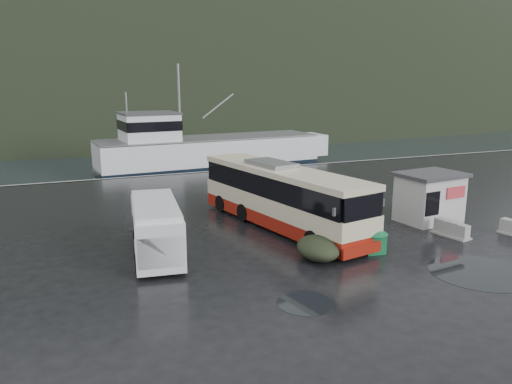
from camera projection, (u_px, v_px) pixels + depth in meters
name	position (u px, v px, depth m)	size (l,w,h in m)	color
ground	(290.00, 243.00, 24.39)	(160.00, 160.00, 0.00)	black
harbor_water	(97.00, 112.00, 123.83)	(300.00, 180.00, 0.02)	black
quay_edge	(187.00, 173.00, 42.47)	(160.00, 0.60, 1.50)	#999993
headland	(93.00, 95.00, 254.05)	(780.00, 540.00, 570.00)	black
coach_bus	(282.00, 226.00, 27.11)	(3.06, 12.26, 3.47)	beige
white_van	(157.00, 255.00, 22.63)	(2.07, 6.02, 2.52)	silver
waste_bin_left	(373.00, 252.00, 23.05)	(0.94, 0.94, 1.31)	#116435
waste_bin_right	(350.00, 249.00, 23.52)	(1.05, 1.05, 1.46)	#116435
dome_tent	(318.00, 259.00, 22.22)	(1.81, 2.53, 0.99)	#242C1A
ticket_kiosk	(427.00, 221.00, 28.15)	(3.54, 2.68, 2.76)	silver
jersey_barrier_a	(448.00, 235.00, 25.61)	(0.78, 1.55, 0.78)	#999993
jersey_barrier_b	(455.00, 237.00, 25.23)	(0.75, 1.49, 0.75)	#999993
fishing_trawler	(210.00, 156.00, 51.68)	(26.85, 5.88, 10.74)	silver
puddles	(393.00, 254.00, 22.83)	(11.18, 15.10, 0.01)	black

